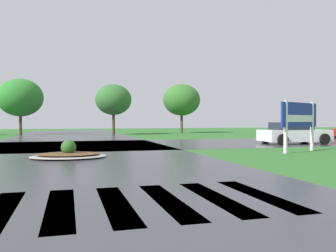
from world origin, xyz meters
The scene contains 7 objects.
asphalt_roadway centered at (0.00, 10.00, 0.00)m, with size 9.84×80.00×0.01m, color #35353A.
asphalt_cross_road centered at (0.00, 18.41, 0.00)m, with size 90.00×8.86×0.01m, color #35353A.
crosswalk_stripes centered at (0.00, 3.88, 0.00)m, with size 6.75×2.95×0.01m.
estate_billboard centered at (9.62, 11.59, 1.54)m, with size 2.70×1.34×2.25m.
median_island centered at (-0.32, 11.73, 0.13)m, with size 2.81×2.17×0.68m.
car_white_sedan centered at (12.70, 16.39, 0.62)m, with size 4.09×2.26×1.30m.
background_treeline centered at (-5.41, 35.12, 3.67)m, with size 36.92×6.81×5.82m.
Camera 1 is at (-0.31, -2.08, 1.41)m, focal length 37.97 mm.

